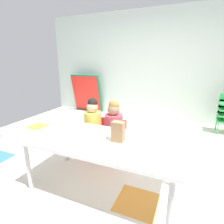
{
  "coord_description": "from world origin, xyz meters",
  "views": [
    {
      "loc": [
        0.83,
        -2.45,
        1.43
      ],
      "look_at": [
        0.02,
        -0.58,
        0.86
      ],
      "focal_mm": 28.87,
      "sensor_mm": 36.0,
      "label": 1
    }
  ],
  "objects": [
    {
      "name": "ground_plane",
      "position": [
        -0.01,
        -0.01,
        -0.01
      ],
      "size": [
        5.92,
        4.44,
        0.02
      ],
      "color": "silver"
    },
    {
      "name": "folded_activity_table",
      "position": [
        -1.89,
        2.02,
        0.54
      ],
      "size": [
        0.9,
        0.29,
        1.09
      ],
      "color": "#19724C",
      "rests_on": "ground_plane"
    },
    {
      "name": "donut_powdered_on_plate",
      "position": [
        -0.12,
        -0.98,
        0.63
      ],
      "size": [
        0.1,
        0.1,
        0.03
      ],
      "primitive_type": "torus",
      "color": "white",
      "rests_on": "craft_table"
    },
    {
      "name": "paper_bag_brown",
      "position": [
        0.19,
        -0.8,
        0.72
      ],
      "size": [
        0.13,
        0.09,
        0.22
      ],
      "primitive_type": "cube",
      "color": "#9E754C",
      "rests_on": "craft_table"
    },
    {
      "name": "donut_powdered_loose",
      "position": [
        -0.01,
        -0.77,
        0.63
      ],
      "size": [
        0.13,
        0.13,
        0.04
      ],
      "primitive_type": "torus",
      "color": "white",
      "rests_on": "craft_table"
    },
    {
      "name": "back_wall",
      "position": [
        0.0,
        2.22,
        1.33
      ],
      "size": [
        5.92,
        0.1,
        2.65
      ],
      "primitive_type": "cube",
      "color": "#B2C1B7",
      "rests_on": "ground_plane"
    },
    {
      "name": "seated_child_near_camera",
      "position": [
        -0.45,
        -0.2,
        0.55
      ],
      "size": [
        0.33,
        0.33,
        0.92
      ],
      "color": "red",
      "rests_on": "ground_plane"
    },
    {
      "name": "seated_child_middle_seat",
      "position": [
        -0.11,
        -0.2,
        0.55
      ],
      "size": [
        0.32,
        0.31,
        0.92
      ],
      "color": "red",
      "rests_on": "ground_plane"
    },
    {
      "name": "paper_plate_center_table",
      "position": [
        -0.34,
        -0.65,
        0.62
      ],
      "size": [
        0.18,
        0.18,
        0.01
      ],
      "primitive_type": "cylinder",
      "color": "white",
      "rests_on": "craft_table"
    },
    {
      "name": "paper_plate_near_edge",
      "position": [
        -0.12,
        -0.98,
        0.62
      ],
      "size": [
        0.18,
        0.18,
        0.01
      ],
      "primitive_type": "cylinder",
      "color": "white",
      "rests_on": "craft_table"
    },
    {
      "name": "craft_table",
      "position": [
        0.02,
        -0.83,
        0.56
      ],
      "size": [
        1.7,
        0.81,
        0.61
      ],
      "color": "white",
      "rests_on": "ground_plane"
    }
  ]
}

